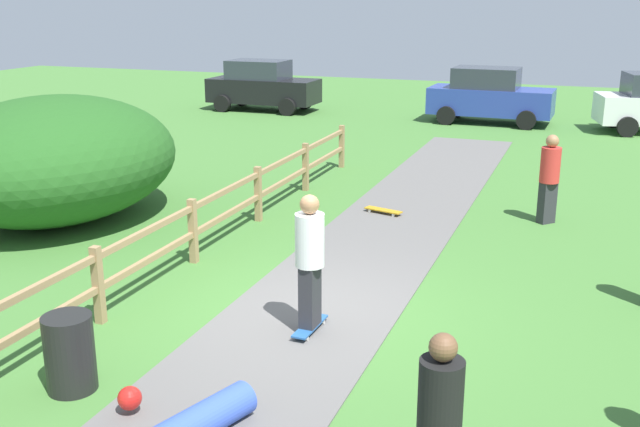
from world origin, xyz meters
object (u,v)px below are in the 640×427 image
(trash_bin, at_px, (70,353))
(bystander_black, at_px, (440,418))
(bystander_red, at_px, (549,175))
(parked_car_black, at_px, (262,86))
(bush_large, at_px, (55,159))
(skater_riding, at_px, (310,256))
(skateboard_loose, at_px, (383,210))
(parked_car_blue, at_px, (490,96))
(skater_fallen, at_px, (183,426))

(trash_bin, bearing_deg, bystander_black, -8.90)
(bystander_red, xyz_separation_m, parked_car_black, (-11.45, 11.71, -0.01))
(bystander_black, distance_m, parked_car_black, 23.80)
(bush_large, distance_m, bystander_red, 9.69)
(skater_riding, relative_size, skateboard_loose, 2.28)
(skater_riding, distance_m, bystander_red, 6.79)
(bystander_red, bearing_deg, trash_bin, -117.95)
(skater_riding, bearing_deg, parked_car_blue, 90.73)
(skateboard_loose, bearing_deg, parked_car_blue, 88.27)
(bystander_black, xyz_separation_m, bystander_red, (0.25, 9.29, 0.03))
(parked_car_black, bearing_deg, skater_fallen, -67.51)
(parked_car_blue, distance_m, parked_car_black, 8.66)
(trash_bin, height_order, skater_riding, skater_riding)
(parked_car_blue, bearing_deg, bystander_red, -76.57)
(trash_bin, height_order, bystander_black, bystander_black)
(bush_large, xyz_separation_m, parked_car_black, (-2.26, 14.78, -0.27))
(trash_bin, height_order, parked_car_black, parked_car_black)
(skater_riding, height_order, bystander_red, skater_riding)
(bystander_black, relative_size, parked_car_black, 0.41)
(bystander_red, relative_size, parked_car_blue, 0.41)
(skater_riding, height_order, bystander_black, skater_riding)
(trash_bin, relative_size, bystander_black, 0.53)
(bush_large, distance_m, skater_riding, 7.36)
(bush_large, distance_m, skateboard_loose, 6.63)
(skater_riding, bearing_deg, bush_large, 154.13)
(skater_fallen, distance_m, bystander_red, 9.59)
(bush_large, bearing_deg, skateboard_loose, 22.71)
(skateboard_loose, bearing_deg, skater_fallen, -87.76)
(skater_fallen, distance_m, skateboard_loose, 8.59)
(skateboard_loose, relative_size, bystander_red, 0.47)
(skater_fallen, height_order, bystander_red, bystander_red)
(bystander_red, height_order, parked_car_blue, parked_car_blue)
(parked_car_blue, relative_size, parked_car_black, 1.01)
(skater_riding, relative_size, parked_car_blue, 0.44)
(bush_large, distance_m, skater_fallen, 8.85)
(skateboard_loose, relative_size, parked_car_blue, 0.19)
(trash_bin, xyz_separation_m, bystander_red, (4.57, 8.61, 0.52))
(skater_riding, bearing_deg, skater_fallen, -95.24)
(bystander_red, distance_m, parked_car_black, 16.38)
(bystander_black, bearing_deg, skater_riding, 127.62)
(trash_bin, distance_m, skater_fallen, 1.83)
(bush_large, height_order, skater_fallen, bush_large)
(trash_bin, height_order, parked_car_blue, parked_car_blue)
(bystander_black, bearing_deg, bystander_red, 88.47)
(parked_car_blue, bearing_deg, trash_bin, -94.99)
(trash_bin, distance_m, bystander_red, 9.76)
(skater_fallen, height_order, bystander_black, bystander_black)
(skateboard_loose, distance_m, parked_car_black, 14.82)
(skater_riding, xyz_separation_m, parked_car_blue, (-0.23, 17.99, -0.11))
(bush_large, xyz_separation_m, skater_riding, (6.62, -3.21, -0.15))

